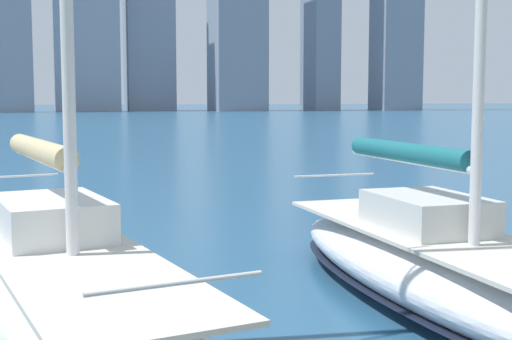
{
  "coord_description": "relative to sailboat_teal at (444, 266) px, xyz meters",
  "views": [
    {
      "loc": [
        3.44,
        2.39,
        3.18
      ],
      "look_at": [
        0.53,
        -6.74,
        2.2
      ],
      "focal_mm": 50.0,
      "sensor_mm": 36.0,
      "label": 1
    }
  ],
  "objects": [
    {
      "name": "city_skyline",
      "position": [
        -9.14,
        -151.43,
        21.19
      ],
      "size": [
        171.52,
        21.01,
        53.13
      ],
      "color": "gray",
      "rests_on": "ground"
    },
    {
      "name": "sailboat_teal",
      "position": [
        0.0,
        0.0,
        0.0
      ],
      "size": [
        2.36,
        9.2,
        10.27
      ],
      "color": "white",
      "rests_on": "ground"
    },
    {
      "name": "sailboat_tan",
      "position": [
        5.56,
        -0.51,
        0.08
      ],
      "size": [
        3.83,
        9.65,
        12.45
      ],
      "color": "white",
      "rests_on": "ground"
    }
  ]
}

